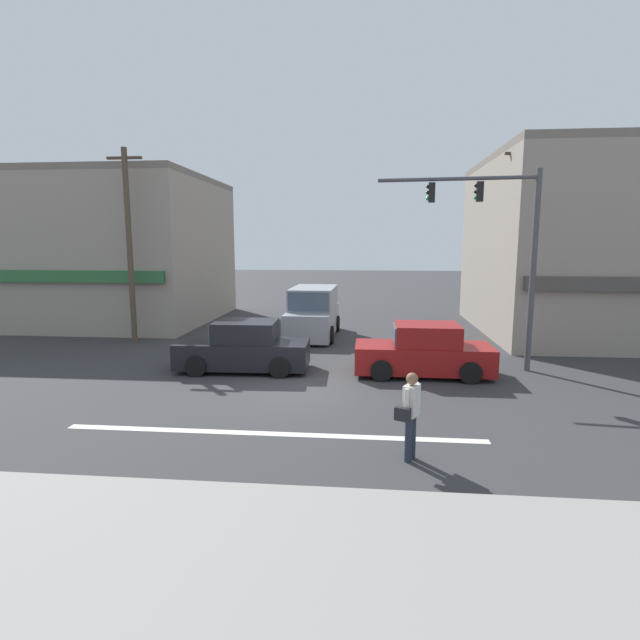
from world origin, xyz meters
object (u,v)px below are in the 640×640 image
utility_pole_far_right (519,243)px  sedan_parked_curbside (424,352)px  traffic_light_mast (501,237)px  pedestrian_foreground_with_bag (410,411)px  utility_pole_near_left (129,243)px  sedan_waiting_far (244,348)px  van_crossing_leftbound (313,313)px

utility_pole_far_right → sedan_parked_curbside: 6.93m
traffic_light_mast → pedestrian_foreground_with_bag: 8.48m
utility_pole_near_left → pedestrian_foreground_with_bag: (10.29, -10.33, -3.02)m
utility_pole_near_left → sedan_parked_curbside: utility_pole_near_left is taller
sedan_parked_curbside → traffic_light_mast: bearing=22.2°
utility_pole_far_right → sedan_waiting_far: size_ratio=1.84×
traffic_light_mast → pedestrian_foreground_with_bag: bearing=-114.6°
utility_pole_far_right → sedan_parked_curbside: size_ratio=1.87×
van_crossing_leftbound → pedestrian_foreground_with_bag: van_crossing_leftbound is taller
utility_pole_near_left → van_crossing_leftbound: (7.15, 1.87, -2.97)m
sedan_parked_curbside → utility_pole_near_left: bearing=159.6°
utility_pole_far_right → traffic_light_mast: bearing=-113.4°
utility_pole_near_left → sedan_waiting_far: (5.61, -4.12, -3.27)m
pedestrian_foreground_with_bag → utility_pole_near_left: bearing=134.9°
van_crossing_leftbound → pedestrian_foreground_with_bag: bearing=-75.5°
utility_pole_far_right → traffic_light_mast: utility_pole_far_right is taller
sedan_parked_curbside → van_crossing_leftbound: size_ratio=0.88×
utility_pole_far_right → sedan_waiting_far: bearing=-154.2°
sedan_waiting_far → van_crossing_leftbound: size_ratio=0.90×
traffic_light_mast → van_crossing_leftbound: traffic_light_mast is taller
utility_pole_near_left → sedan_parked_curbside: bearing=-20.4°
sedan_waiting_far → pedestrian_foreground_with_bag: bearing=-52.9°
sedan_waiting_far → pedestrian_foreground_with_bag: pedestrian_foreground_with_bag is taller
utility_pole_far_right → van_crossing_leftbound: size_ratio=1.65×
traffic_light_mast → sedan_parked_curbside: 4.30m
traffic_light_mast → sedan_waiting_far: 8.72m
sedan_waiting_far → sedan_parked_curbside: bearing=-0.4°
utility_pole_far_right → van_crossing_leftbound: bearing=170.3°
utility_pole_near_left → pedestrian_foreground_with_bag: bearing=-45.1°
pedestrian_foreground_with_bag → sedan_waiting_far: bearing=127.1°
utility_pole_near_left → utility_pole_far_right: (15.15, 0.50, 0.00)m
utility_pole_near_left → utility_pole_far_right: bearing=1.9°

